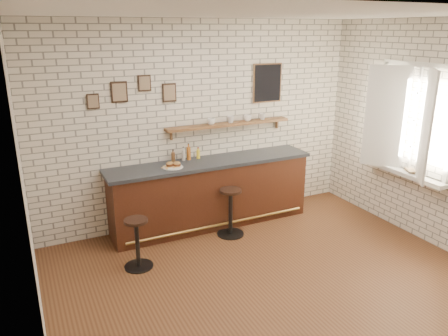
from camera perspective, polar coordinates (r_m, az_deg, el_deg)
The scene contains 21 objects.
ground at distance 5.43m, azimuth 5.91°, elevation -14.10°, with size 5.00×5.00×0.00m, color brown.
bar_counter at distance 6.56m, azimuth -1.69°, elevation -3.26°, with size 3.10×0.65×1.01m.
sandwich_plate at distance 6.12m, azimuth -6.70°, elevation 0.12°, with size 0.28×0.28×0.01m, color white.
ciabatta_sandwich at distance 6.11m, azimuth -6.63°, elevation 0.49°, with size 0.22×0.15×0.07m.
potato_chips at distance 6.11m, azimuth -6.82°, elevation 0.17°, with size 0.27×0.19×0.00m.
bitters_bottle_brown at distance 6.37m, azimuth -6.65°, elevation 1.46°, with size 0.06×0.06×0.18m.
bitters_bottle_white at distance 6.41m, azimuth -5.31°, elevation 1.71°, with size 0.05×0.05×0.20m.
bitters_bottle_amber at distance 6.44m, azimuth -4.64°, elevation 1.96°, with size 0.06×0.06×0.25m.
condiment_bottle_yellow at distance 6.50m, azimuth -3.39°, elevation 1.87°, with size 0.05×0.05×0.17m.
bar_stool_left at distance 5.56m, azimuth -11.26°, elevation -9.43°, with size 0.36×0.36×0.65m.
bar_stool_right at distance 6.27m, azimuth 0.87°, elevation -5.59°, with size 0.40×0.40×0.70m.
wall_shelf at distance 6.62m, azimuth 0.66°, elevation 5.73°, with size 2.00×0.18×0.18m.
shelf_cup_a at distance 6.48m, azimuth -1.70°, elevation 6.09°, with size 0.12×0.12×0.10m, color white.
shelf_cup_b at distance 6.61m, azimuth 0.88°, elevation 6.37°, with size 0.11×0.11×0.10m, color white.
shelf_cup_c at distance 6.75m, azimuth 3.09°, elevation 6.55°, with size 0.12×0.12×0.10m, color white.
shelf_cup_d at distance 6.88m, azimuth 5.06°, elevation 6.70°, with size 0.10×0.10×0.09m, color white.
back_wall_decor at distance 6.52m, azimuth -1.03°, elevation 10.61°, with size 2.96×0.02×0.56m.
window_sill at distance 6.73m, azimuth 22.49°, elevation -0.55°, with size 0.20×1.35×0.06m.
casement_window at distance 6.52m, azimuth 23.01°, elevation 5.67°, with size 0.40×1.30×1.56m.
book_lower at distance 6.65m, azimuth 22.90°, elevation -0.44°, with size 0.15×0.20×0.02m, color tan.
book_upper at distance 6.66m, azimuth 22.78°, elevation -0.24°, with size 0.16×0.22×0.02m, color tan.
Camera 1 is at (-2.48, -3.89, 2.86)m, focal length 35.00 mm.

